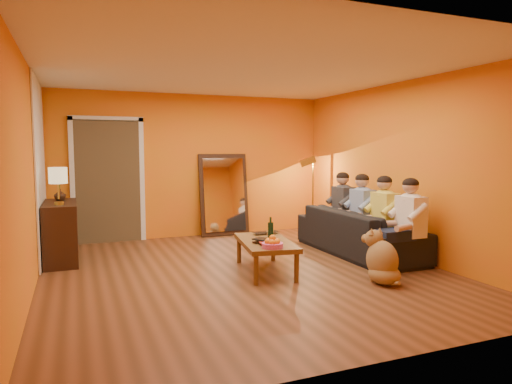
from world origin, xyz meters
name	(u,v)px	position (x,y,z in m)	size (l,w,h in m)	color
room_shell	(236,172)	(0.00, 0.37, 1.30)	(5.00, 5.50, 2.60)	brown
white_accent	(40,170)	(-2.48, 1.75, 1.30)	(0.02, 1.90, 2.58)	white
doorway_recess	(108,181)	(-1.50, 2.83, 1.05)	(1.06, 0.30, 2.10)	#3F2D19
door_jamb_left	(72,183)	(-2.07, 2.71, 1.05)	(0.08, 0.06, 2.20)	white
door_jamb_right	(142,181)	(-0.93, 2.71, 1.05)	(0.08, 0.06, 2.20)	white
door_header	(106,119)	(-1.50, 2.71, 2.12)	(1.22, 0.06, 0.08)	white
mirror_frame	(224,195)	(0.55, 2.63, 0.76)	(0.92, 0.06, 1.52)	#311F10
mirror_glass	(224,195)	(0.55, 2.59, 0.76)	(0.78, 0.02, 1.36)	white
sideboard	(61,232)	(-2.24, 1.55, 0.42)	(0.44, 1.18, 0.85)	#311F10
table_lamp	(58,186)	(-2.24, 1.25, 1.10)	(0.24, 0.24, 0.51)	beige
sofa	(359,232)	(2.00, 0.37, 0.34)	(0.91, 2.33, 0.68)	black
coffee_table	(265,256)	(0.25, -0.07, 0.21)	(0.62, 1.22, 0.42)	brown
floor_lamp	(313,197)	(2.10, 2.01, 0.72)	(0.30, 0.24, 1.44)	gold
dog	(382,256)	(1.36, -1.05, 0.33)	(0.36, 0.56, 0.66)	#A27E49
person_far_left	(411,224)	(2.13, -0.63, 0.61)	(0.70, 0.44, 1.22)	white
person_mid_left	(385,218)	(2.13, -0.08, 0.61)	(0.70, 0.44, 1.22)	#DED14A
person_mid_right	(362,213)	(2.13, 0.47, 0.61)	(0.70, 0.44, 1.22)	#7D94C1
person_far_right	(343,209)	(2.13, 1.02, 0.61)	(0.70, 0.44, 1.22)	#343439
fruit_bowl	(272,241)	(0.15, -0.52, 0.50)	(0.26, 0.26, 0.16)	#E24FA3
wine_bottle	(271,229)	(0.30, -0.12, 0.58)	(0.07, 0.07, 0.31)	black
tumbler	(270,234)	(0.37, 0.05, 0.47)	(0.10, 0.10, 0.09)	#B27F3F
laptop	(268,234)	(0.43, 0.28, 0.43)	(0.37, 0.24, 0.03)	black
book_lower	(258,244)	(0.07, -0.27, 0.43)	(0.16, 0.22, 0.02)	#311F10
book_mid	(259,242)	(0.08, -0.26, 0.45)	(0.18, 0.25, 0.02)	red
book_upper	(259,241)	(0.07, -0.28, 0.47)	(0.17, 0.22, 0.02)	black
vase	(60,195)	(-2.24, 1.80, 0.94)	(0.17, 0.17, 0.17)	#311F10
flowers	(59,178)	(-2.24, 1.80, 1.18)	(0.17, 0.17, 0.42)	red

